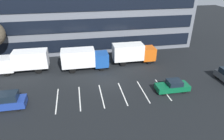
% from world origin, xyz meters
% --- Properties ---
extents(ground_plane, '(120.00, 120.00, 0.00)m').
position_xyz_m(ground_plane, '(0.00, 0.00, 0.00)').
color(ground_plane, black).
extents(lot_markings, '(14.14, 5.40, 0.01)m').
position_xyz_m(lot_markings, '(-0.00, -3.35, 0.00)').
color(lot_markings, silver).
rests_on(lot_markings, ground_plane).
extents(box_truck_blue, '(7.47, 2.47, 3.46)m').
position_xyz_m(box_truck_blue, '(-3.03, 4.71, 1.95)').
color(box_truck_blue, '#194799').
rests_on(box_truck_blue, ground_plane).
extents(box_truck_orange, '(7.39, 2.45, 3.43)m').
position_xyz_m(box_truck_orange, '(5.34, 5.75, 1.93)').
color(box_truck_orange, '#D85914').
rests_on(box_truck_orange, ground_plane).
extents(box_truck_white, '(7.41, 2.45, 3.44)m').
position_xyz_m(box_truck_white, '(-12.15, 5.56, 1.93)').
color(box_truck_white, white).
rests_on(box_truck_white, ground_plane).
extents(sedan_forest, '(4.38, 1.83, 1.57)m').
position_xyz_m(sedan_forest, '(8.04, -3.93, 0.74)').
color(sedan_forest, '#0C5933').
rests_on(sedan_forest, ground_plane).
extents(suv_navy, '(4.38, 1.86, 1.98)m').
position_xyz_m(suv_navy, '(-12.54, -3.84, 0.96)').
color(suv_navy, navy).
rests_on(suv_navy, ground_plane).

